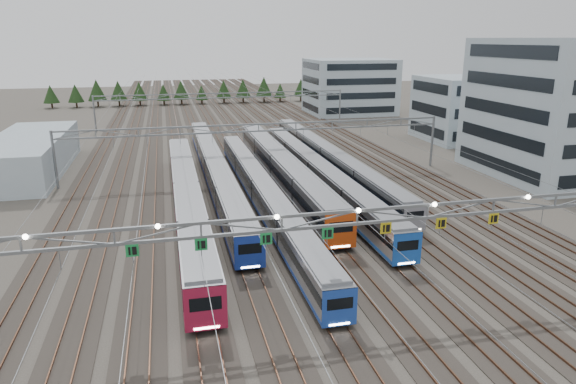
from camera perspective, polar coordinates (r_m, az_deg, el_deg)
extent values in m
plane|color=#47423A|center=(40.51, 7.28, -12.57)|extent=(400.00, 400.00, 0.00)
cube|color=#2D2823|center=(134.99, -7.84, 8.17)|extent=(54.00, 260.00, 0.08)
cube|color=brown|center=(134.92, -18.75, 7.49)|extent=(0.08, 260.00, 0.16)
cube|color=brown|center=(139.74, 2.72, 8.64)|extent=(0.08, 260.00, 0.16)
cube|color=brown|center=(134.90, -8.14, 8.20)|extent=(0.08, 260.00, 0.16)
cube|color=brown|center=(135.04, -7.53, 8.23)|extent=(0.08, 260.00, 0.16)
cube|color=black|center=(61.02, -11.09, -2.05)|extent=(2.46, 52.20, 0.37)
cube|color=#A3A5AB|center=(60.48, -11.18, -0.43)|extent=(2.89, 53.27, 3.26)
cube|color=black|center=(60.37, -11.20, -0.08)|extent=(2.95, 53.00, 0.98)
cube|color=#A31939|center=(60.89, -11.11, -1.66)|extent=(2.94, 53.00, 0.36)
cube|color=slate|center=(60.00, -11.27, 1.15)|extent=(2.60, 52.20, 0.26)
cube|color=#A31939|center=(35.88, -9.13, -12.69)|extent=(2.91, 0.12, 3.26)
cube|color=black|center=(35.67, -9.15, -12.17)|extent=(2.17, 0.10, 0.98)
cube|color=white|center=(36.54, -9.02, -14.68)|extent=(1.74, 0.06, 0.16)
cube|color=black|center=(74.21, -8.13, 1.46)|extent=(2.30, 61.07, 0.35)
cube|color=#A3A5AB|center=(73.79, -8.18, 2.72)|extent=(2.71, 62.32, 3.04)
cube|color=black|center=(73.71, -8.19, 3.00)|extent=(2.77, 62.01, 0.92)
cube|color=#1C38AA|center=(74.11, -8.14, 1.76)|extent=(2.76, 62.01, 0.34)
cube|color=slate|center=(73.42, -8.23, 3.95)|extent=(2.44, 61.07, 0.24)
cube|color=#1C38AA|center=(44.40, -4.25, -6.72)|extent=(2.73, 0.12, 3.04)
cube|color=black|center=(44.23, -4.25, -6.30)|extent=(2.03, 0.10, 0.92)
cube|color=white|center=(44.89, -4.20, -8.30)|extent=(1.62, 0.06, 0.14)
cube|color=black|center=(62.75, -2.90, -1.25)|extent=(2.13, 56.86, 0.32)
cube|color=#A3A5AB|center=(62.28, -2.92, 0.12)|extent=(2.50, 58.02, 2.82)
cube|color=black|center=(62.19, -2.92, 0.42)|extent=(2.56, 57.73, 0.85)
cube|color=#2149B5|center=(62.63, -2.90, -0.92)|extent=(2.55, 57.73, 0.31)
cube|color=slate|center=(61.87, -2.94, 1.45)|extent=(2.25, 56.86, 0.22)
cube|color=#2149B5|center=(36.29, 5.76, -12.68)|extent=(2.52, 0.12, 2.82)
cube|color=black|center=(36.10, 5.79, -12.24)|extent=(1.88, 0.10, 0.85)
cube|color=white|center=(36.85, 5.74, -14.39)|extent=(1.50, 0.06, 0.13)
cube|color=black|center=(72.34, -0.76, 1.25)|extent=(2.65, 49.98, 0.40)
cube|color=#A3A5AB|center=(71.85, -0.77, 2.74)|extent=(3.12, 51.00, 3.51)
cube|color=black|center=(71.75, -0.77, 3.07)|extent=(3.18, 50.75, 1.06)
cube|color=#DC4913|center=(72.22, -0.76, 1.61)|extent=(3.17, 50.75, 0.39)
cube|color=slate|center=(71.42, -0.77, 4.20)|extent=(2.81, 49.98, 0.28)
cube|color=#DC4913|center=(48.44, 5.88, -4.35)|extent=(3.14, 0.12, 3.51)
cube|color=black|center=(48.27, 5.91, -3.90)|extent=(2.34, 0.10, 1.06)
cube|color=white|center=(48.96, 5.85, -6.05)|extent=(1.87, 0.06, 0.17)
cube|color=black|center=(71.03, 3.25, 0.90)|extent=(2.26, 54.12, 0.34)
cube|color=#A3A5AB|center=(70.59, 3.27, 2.20)|extent=(2.66, 55.22, 2.99)
cube|color=black|center=(70.50, 3.27, 2.48)|extent=(2.72, 54.94, 0.90)
cube|color=blue|center=(70.92, 3.25, 1.21)|extent=(2.71, 54.94, 0.33)
cube|color=slate|center=(70.21, 3.29, 3.46)|extent=(2.39, 54.12, 0.24)
cube|color=blue|center=(46.22, 13.11, -6.20)|extent=(2.68, 0.12, 2.99)
cube|color=black|center=(46.06, 13.16, -5.81)|extent=(2.00, 0.10, 0.90)
cube|color=white|center=(46.68, 13.04, -7.71)|extent=(1.60, 0.06, 0.14)
cube|color=black|center=(80.90, 4.43, 2.84)|extent=(2.14, 57.68, 0.32)
cube|color=#A3A5AB|center=(80.54, 4.45, 3.92)|extent=(2.51, 58.86, 2.83)
cube|color=black|center=(80.47, 4.46, 4.16)|extent=(2.57, 58.57, 0.85)
cube|color=gray|center=(80.81, 4.44, 3.10)|extent=(2.56, 58.57, 0.31)
cube|color=slate|center=(80.22, 4.48, 4.97)|extent=(2.26, 57.68, 0.22)
cube|color=gray|center=(54.40, 13.92, -2.85)|extent=(2.53, 0.12, 2.83)
cube|color=black|center=(54.26, 13.95, -2.52)|extent=(1.89, 0.10, 0.85)
cube|color=white|center=(54.76, 13.85, -4.09)|extent=(1.51, 0.06, 0.13)
cube|color=gray|center=(37.34, 7.72, -2.06)|extent=(56.00, 0.22, 0.22)
cube|color=gray|center=(37.67, 7.66, -3.50)|extent=(56.00, 0.22, 0.22)
cube|color=#1B8A40|center=(35.53, -16.92, -6.25)|extent=(0.85, 0.06, 0.85)
cube|color=#1B8A40|center=(35.47, -9.63, -5.77)|extent=(0.85, 0.06, 0.85)
cube|color=#1B8A40|center=(35.98, -2.44, -5.21)|extent=(0.85, 0.06, 0.85)
cube|color=#1B8A40|center=(37.02, 4.43, -4.59)|extent=(0.85, 0.06, 0.85)
cube|color=gold|center=(38.57, 10.83, -3.96)|extent=(0.85, 0.06, 0.85)
cube|color=gold|center=(40.56, 16.65, -3.34)|extent=(0.85, 0.06, 0.85)
cube|color=gold|center=(42.94, 21.88, -2.75)|extent=(0.85, 0.06, 0.85)
cylinder|color=gray|center=(76.07, -24.51, 3.26)|extent=(0.36, 0.36, 8.00)
cylinder|color=gray|center=(85.11, 15.72, 5.44)|extent=(0.36, 0.36, 8.00)
cube|color=gray|center=(75.01, -3.30, 7.54)|extent=(56.00, 0.22, 0.22)
cube|color=gray|center=(75.18, -3.29, 6.78)|extent=(56.00, 0.22, 0.22)
cylinder|color=gray|center=(119.89, -20.71, 8.11)|extent=(0.36, 0.36, 8.00)
cylinder|color=gray|center=(125.82, 5.78, 9.44)|extent=(0.36, 0.36, 8.00)
cube|color=gray|center=(119.22, -7.23, 10.84)|extent=(56.00, 0.22, 0.22)
cube|color=gray|center=(119.33, -7.21, 10.36)|extent=(56.00, 0.22, 0.22)
cube|color=#A4B8C3|center=(85.12, 27.67, 8.20)|extent=(18.00, 22.00, 19.79)
cube|color=#A4B8C3|center=(109.30, 18.57, 8.76)|extent=(14.00, 16.00, 12.47)
cube|color=#A4B8C3|center=(143.05, 6.84, 11.57)|extent=(22.00, 18.00, 14.43)
cube|color=#A4B8C3|center=(87.51, -26.80, 3.73)|extent=(10.00, 30.00, 5.53)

